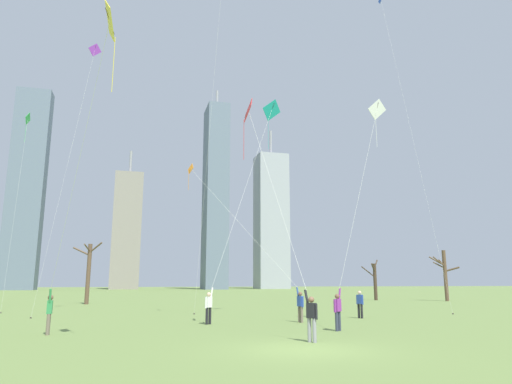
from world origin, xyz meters
TOP-DOWN VIEW (x-y plane):
  - ground_plane at (0.00, 0.00)m, footprint 400.00×400.00m
  - kite_flyer_far_back_teal at (-0.23, 10.97)m, footprint 5.91×5.22m
  - kite_flyer_midfield_center_yellow at (-8.24, 5.27)m, footprint 2.37×6.67m
  - kite_flyer_foreground_left_red at (0.62, 2.64)m, footprint 1.72×5.41m
  - kite_flyer_midfield_left_white at (4.07, 5.18)m, footprint 4.11×1.62m
  - kite_flyer_foreground_right_orange at (2.85, 10.24)m, footprint 5.64×7.62m
  - bystander_watching_nearby at (7.95, 11.33)m, footprint 0.32×0.47m
  - distant_kite_low_near_trees_purple at (-9.18, 18.42)m, footprint 2.74×2.67m
  - distant_kite_drifting_right_pink at (-0.29, 15.12)m, footprint 1.37×3.08m
  - distant_kite_high_overhead_green at (-14.32, 24.18)m, footprint 0.24×3.11m
  - distant_kite_drifting_left_blue at (15.36, 18.47)m, footprint 0.46×6.83m
  - bare_tree_leftmost at (-9.72, 34.22)m, footprint 2.87×1.80m
  - bare_tree_rightmost at (23.01, 36.22)m, footprint 2.77×1.89m
  - bare_tree_right_of_center at (29.58, 31.73)m, footprint 2.88×2.16m
  - skyline_mid_tower_left at (-7.77, 133.20)m, footprint 8.53×10.58m
  - skyline_tall_tower at (38.66, 130.87)m, footprint 10.06×9.45m
  - skyline_squat_block at (-35.67, 124.53)m, footprint 9.41×5.71m
  - skyline_slender_spire at (18.45, 124.27)m, footprint 6.78×11.23m

SIDE VIEW (x-z plane):
  - ground_plane at x=0.00m, z-range 0.00..0.00m
  - bystander_watching_nearby at x=7.95m, z-range 0.09..1.71m
  - kite_flyer_foreground_right_orange at x=2.85m, z-range -3.25..7.06m
  - bare_tree_rightmost at x=23.01m, z-range 0.01..4.89m
  - kite_flyer_midfield_left_white at x=4.07m, z-range -3.28..8.58m
  - bare_tree_right_of_center at x=29.58m, z-range 0.21..6.01m
  - kite_flyer_foreground_left_red at x=0.62m, z-range -2.43..8.70m
  - bare_tree_leftmost at x=-9.72m, z-range 0.21..6.26m
  - kite_flyer_midfield_center_yellow at x=-8.24m, z-range -2.57..9.36m
  - kite_flyer_far_back_teal at x=-0.23m, z-range -2.93..11.80m
  - distant_kite_high_overhead_green at x=-14.32m, z-range 6.16..21.92m
  - distant_kite_low_near_trees_purple at x=-9.18m, z-range 7.55..27.11m
  - skyline_mid_tower_left at x=-7.77m, z-range -3.94..39.78m
  - distant_kite_drifting_right_pink at x=-0.29m, z-range 8.35..34.61m
  - skyline_tall_tower at x=38.66m, z-range -4.54..49.32m
  - distant_kite_drifting_left_blue at x=15.36m, z-range 11.30..39.66m
  - skyline_squat_block at x=-35.67m, z-range 0.00..57.39m
  - skyline_slender_spire at x=18.45m, z-range -2.99..60.66m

